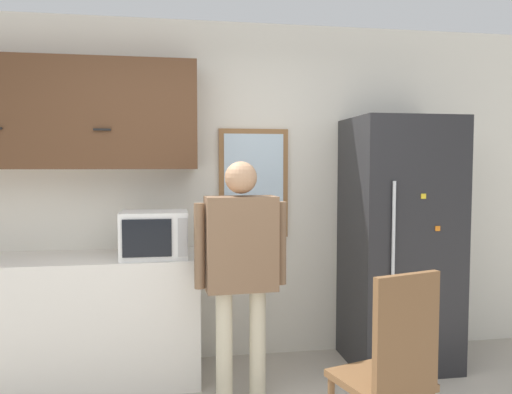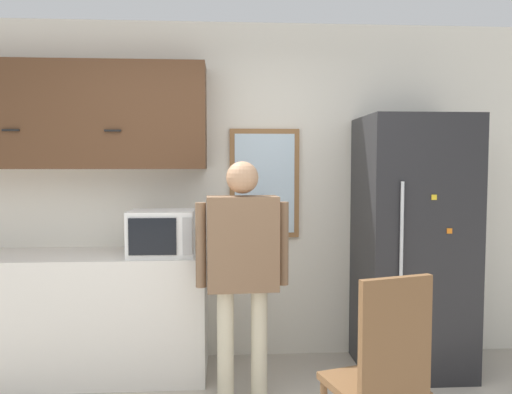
# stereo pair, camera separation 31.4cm
# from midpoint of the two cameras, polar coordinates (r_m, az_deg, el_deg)

# --- Properties ---
(back_wall) EXTENTS (6.00, 0.06, 2.70)m
(back_wall) POSITION_cam_midpoint_polar(r_m,az_deg,el_deg) (4.05, -1.36, 0.58)
(back_wall) COLOR silver
(back_wall) RESTS_ON ground_plane
(counter) EXTENTS (2.06, 0.63, 0.91)m
(counter) POSITION_cam_midpoint_polar(r_m,az_deg,el_deg) (3.99, -18.62, -12.69)
(counter) COLOR silver
(counter) RESTS_ON ground_plane
(upper_cabinets) EXTENTS (2.06, 0.34, 0.80)m
(upper_cabinets) POSITION_cam_midpoint_polar(r_m,az_deg,el_deg) (4.00, -18.49, 8.79)
(upper_cabinets) COLOR #51331E
(microwave) EXTENTS (0.47, 0.37, 0.33)m
(microwave) POSITION_cam_midpoint_polar(r_m,az_deg,el_deg) (3.65, -8.28, -4.11)
(microwave) COLOR white
(microwave) RESTS_ON counter
(person) EXTENTS (0.61, 0.25, 1.59)m
(person) POSITION_cam_midpoint_polar(r_m,az_deg,el_deg) (3.29, 1.20, -6.80)
(person) COLOR beige
(person) RESTS_ON ground_plane
(refrigerator) EXTENTS (0.78, 0.72, 1.93)m
(refrigerator) POSITION_cam_midpoint_polar(r_m,az_deg,el_deg) (4.03, 19.60, -5.15)
(refrigerator) COLOR #232326
(refrigerator) RESTS_ON ground_plane
(chair) EXTENTS (0.54, 0.54, 1.03)m
(chair) POSITION_cam_midpoint_polar(r_m,az_deg,el_deg) (2.78, 17.66, -18.25)
(chair) COLOR brown
(chair) RESTS_ON ground_plane
(window) EXTENTS (0.56, 0.05, 0.88)m
(window) POSITION_cam_midpoint_polar(r_m,az_deg,el_deg) (4.03, 3.21, 1.56)
(window) COLOR olive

